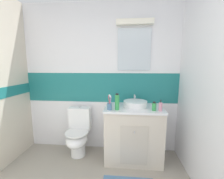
% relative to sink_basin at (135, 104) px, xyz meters
% --- Properties ---
extents(wall_back_tiled, '(3.20, 0.20, 2.50)m').
position_rel_sink_basin_xyz_m(wall_back_tiled, '(-0.57, 0.32, 0.36)').
color(wall_back_tiled, white).
rests_on(wall_back_tiled, ground_plane).
extents(vanity_cabinet, '(0.87, 0.58, 0.85)m').
position_rel_sink_basin_xyz_m(vanity_cabinet, '(-0.02, -0.01, -0.47)').
color(vanity_cabinet, beige).
rests_on(vanity_cabinet, ground_plane).
extents(sink_basin, '(0.36, 0.40, 0.16)m').
position_rel_sink_basin_xyz_m(sink_basin, '(0.00, 0.00, 0.00)').
color(sink_basin, white).
rests_on(sink_basin, vanity_cabinet).
extents(toilet, '(0.37, 0.50, 0.79)m').
position_rel_sink_basin_xyz_m(toilet, '(-0.92, 0.03, -0.54)').
color(toilet, white).
rests_on(toilet, ground_plane).
extents(toothbrush_cup, '(0.07, 0.07, 0.23)m').
position_rel_sink_basin_xyz_m(toothbrush_cup, '(-0.37, -0.19, 0.01)').
color(toothbrush_cup, '#4C7299').
rests_on(toothbrush_cup, vanity_cabinet).
extents(soap_dispenser, '(0.05, 0.05, 0.16)m').
position_rel_sink_basin_xyz_m(soap_dispenser, '(0.33, -0.19, 0.01)').
color(soap_dispenser, pink).
rests_on(soap_dispenser, vanity_cabinet).
extents(shampoo_bottle_tall, '(0.06, 0.06, 0.24)m').
position_rel_sink_basin_xyz_m(shampoo_bottle_tall, '(-0.27, -0.18, 0.06)').
color(shampoo_bottle_tall, green).
rests_on(shampoo_bottle_tall, vanity_cabinet).
extents(lotion_bottle_short, '(0.06, 0.06, 0.13)m').
position_rel_sink_basin_xyz_m(lotion_bottle_short, '(0.25, -0.17, 0.01)').
color(lotion_bottle_short, green).
rests_on(lotion_bottle_short, vanity_cabinet).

